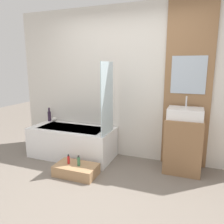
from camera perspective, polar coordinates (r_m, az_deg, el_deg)
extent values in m
plane|color=slate|center=(2.83, -6.71, -22.78)|extent=(12.00, 12.00, 0.00)
cube|color=silver|center=(3.81, 3.87, 7.27)|extent=(4.20, 0.06, 2.60)
cube|color=#8E6642|center=(3.60, 19.17, 6.37)|extent=(0.71, 0.03, 2.60)
cube|color=#ADBCCC|center=(3.56, 19.35, 9.12)|extent=(0.51, 0.01, 0.57)
cube|color=white|center=(4.03, -10.33, -7.71)|extent=(1.49, 0.69, 0.53)
cube|color=silver|center=(3.95, -10.47, -4.11)|extent=(1.16, 0.48, 0.01)
cube|color=silver|center=(3.44, -1.28, 3.51)|extent=(0.01, 0.49, 1.14)
cube|color=#A87F56|center=(3.43, -9.33, -14.70)|extent=(0.63, 0.37, 0.16)
cube|color=#8E6642|center=(3.55, 18.06, -8.27)|extent=(0.54, 0.44, 0.84)
cube|color=white|center=(3.41, 18.60, -0.35)|extent=(0.51, 0.36, 0.16)
cylinder|color=silver|center=(3.48, 18.85, 2.61)|extent=(0.02, 0.02, 0.17)
cylinder|color=#2D1E33|center=(4.50, -16.03, -1.12)|extent=(0.06, 0.06, 0.19)
cylinder|color=#2D1E33|center=(4.47, -16.13, 0.57)|extent=(0.04, 0.04, 0.08)
sphere|color=silver|center=(4.43, -14.90, -1.88)|extent=(0.09, 0.09, 0.09)
cylinder|color=red|center=(3.43, -11.28, -12.17)|extent=(0.04, 0.04, 0.12)
cylinder|color=black|center=(3.40, -11.33, -11.05)|extent=(0.02, 0.02, 0.03)
cylinder|color=#38704C|center=(3.34, -8.70, -12.63)|extent=(0.05, 0.05, 0.13)
cylinder|color=black|center=(3.31, -8.74, -11.39)|extent=(0.03, 0.03, 0.03)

